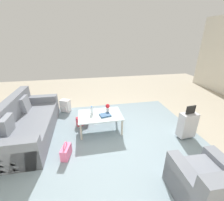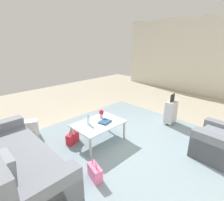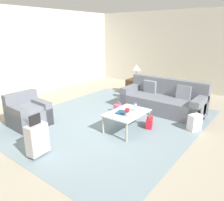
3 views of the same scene
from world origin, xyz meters
The scene contains 13 objects.
ground_plane centered at (0.00, 0.00, 0.00)m, with size 12.00×12.00×0.00m, color #A89E89.
wall_left centered at (-5.06, 0.00, 1.55)m, with size 0.12×8.00×3.10m, color beige.
area_rug centered at (0.60, 0.20, 0.00)m, with size 5.20×4.40×0.01m, color gray.
couch centered at (2.20, -0.60, 0.31)m, with size 0.99×2.39×0.94m.
armchair centered at (-0.90, 1.66, 0.29)m, with size 0.87×0.86×0.82m.
coffee_table centered at (0.40, -0.50, 0.41)m, with size 1.09×0.76×0.46m.
water_bottle centered at (0.60, -0.60, 0.55)m, with size 0.06×0.06×0.20m.
coffee_table_book centered at (0.28, -0.42, 0.47)m, with size 0.26×0.21×0.03m, color navy.
flower_vase centered at (0.18, -0.65, 0.58)m, with size 0.11×0.11×0.21m.
suitcase_silver centered at (-1.60, 0.20, 0.36)m, with size 0.42×0.26×0.85m.
handbag_pink centered at (1.20, 0.33, 0.13)m, with size 0.21×0.34×0.36m.
handbag_red centered at (0.87, -0.86, 0.13)m, with size 0.35×0.25×0.36m.
backpack_white centered at (1.40, -1.79, 0.19)m, with size 0.36×0.34×0.40m.
Camera 2 is at (2.65, 2.21, 2.20)m, focal length 28.00 mm.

